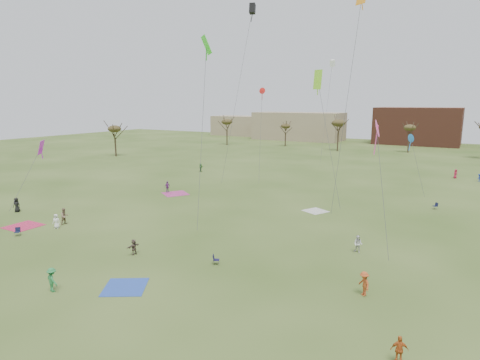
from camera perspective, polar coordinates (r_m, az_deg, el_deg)
The scene contains 25 objects.
ground at distance 35.19m, azimuth -10.11°, elevation -12.11°, with size 260.00×260.00×0.00m, color #2F4A17.
flyer_near_left at distance 48.84m, azimuth -24.70°, elevation -5.35°, with size 0.78×0.51×1.61m, color white.
flyer_near_center at distance 33.26m, azimuth -25.18°, elevation -12.73°, with size 1.18×0.68×1.83m, color #2A7F40.
spectator_fore_a at distance 24.64m, azimuth 21.76°, elevation -21.52°, with size 0.92×0.38×1.57m, color #C45C21.
spectator_fore_b at distance 49.93m, azimuth -23.70°, elevation -4.75°, with size 0.93×0.72×1.90m, color #896D57.
spectator_fore_c at distance 38.29m, azimuth -14.87°, elevation -9.20°, with size 1.35×0.43×1.46m, color brown.
flyer_mid_a at distance 58.20m, azimuth -29.20°, elevation -3.10°, with size 0.91×0.59×1.86m, color black.
flyer_mid_b at distance 31.04m, azimuth 17.24°, elevation -13.91°, with size 1.16×0.67×1.80m, color #B04A21.
spectator_mid_d at distance 62.74m, azimuth -10.31°, elevation -0.96°, with size 1.04×0.43×1.77m, color #7A3786.
spectator_mid_e at distance 39.06m, azimuth 16.45°, elevation -8.74°, with size 0.80×0.62×1.64m, color silver.
flyer_far_a at distance 80.79m, azimuth -5.62°, elevation 1.78°, with size 1.50×0.48×1.62m, color #256822.
flyer_far_b at distance 83.19m, azimuth 28.33°, elevation 0.79°, with size 0.82×0.53×1.68m, color #A51C39.
flyer_far_c at distance 81.78m, azimuth 30.90°, elevation 0.28°, with size 0.89×0.51×1.38m, color navy.
blanket_red at distance 51.43m, azimuth -28.48°, elevation -5.82°, with size 3.38×3.38×0.03m, color #C2264F.
blanket_blue at distance 32.44m, azimuth -16.04°, elevation -14.45°, with size 3.05×3.05×0.03m, color #294DB4.
blanket_cream at distance 52.32m, azimuth 10.69°, elevation -4.37°, with size 2.61×2.61×0.03m, color silver.
blanket_plum at distance 61.80m, azimuth -9.18°, elevation -1.94°, with size 3.50×3.50×0.03m, color #B0367A.
camp_chair_left at distance 48.09m, azimuth -29.11°, elevation -6.67°, with size 0.74×0.74×0.87m.
camp_chair_center at distance 35.15m, azimuth -3.43°, elevation -11.52°, with size 0.72×0.70×0.87m.
camp_chair_right at distance 58.12m, azimuth 26.01°, elevation -3.51°, with size 0.74×0.74×0.87m.
kites_aloft at distance 62.13m, azimuth 7.65°, elevation 16.96°, with size 62.65×70.51×27.40m.
tree_line at distance 106.56m, azimuth 17.22°, elevation 6.97°, with size 117.44×49.32×8.91m.
building_tan at distance 150.63m, azimuth 8.31°, elevation 7.60°, with size 32.00×14.00×10.00m, color #937F60.
building_brick at distance 145.58m, azimuth 23.96°, elevation 7.05°, with size 26.00×16.00×12.00m, color brown.
building_tan_west at distance 170.25m, azimuth -0.28°, elevation 7.76°, with size 20.00×12.00×8.00m, color #937F60.
Camera 1 is at (21.24, -24.47, 13.73)m, focal length 29.97 mm.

